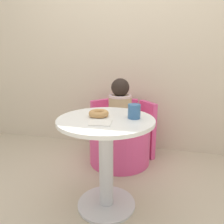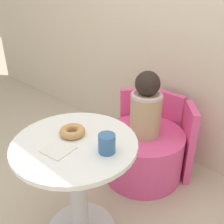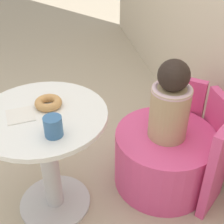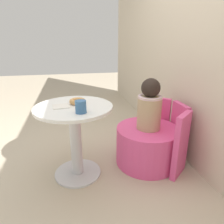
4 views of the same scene
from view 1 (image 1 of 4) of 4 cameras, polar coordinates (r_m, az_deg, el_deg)
The scene contains 9 objects.
ground_plane at distance 1.76m, azimuth -2.19°, elevation -22.72°, with size 12.00×12.00×0.00m, color #B7A88E.
back_wall at distance 2.51m, azimuth 5.17°, elevation 17.61°, with size 6.00×0.06×2.40m.
round_table at distance 1.52m, azimuth -1.57°, elevation -9.53°, with size 0.65×0.65×0.66m.
tub_chair at distance 2.25m, azimuth 2.03°, elevation -8.40°, with size 0.61×0.61×0.38m.
booth_backrest at distance 2.44m, azimuth 3.30°, elevation -3.76°, with size 0.71×0.26×0.60m.
child_figure at distance 2.12m, azimuth 2.13°, elevation 1.89°, with size 0.23×0.23×0.48m.
donut at distance 1.49m, azimuth -3.49°, elevation -0.38°, with size 0.14×0.14×0.04m.
cup at distance 1.44m, azimuth 5.82°, elevation 0.18°, with size 0.08×0.08×0.09m.
paper_napkin at distance 1.35m, azimuth -2.93°, elevation -2.73°, with size 0.15×0.15×0.01m.
Camera 1 is at (0.40, -1.34, 1.07)m, focal length 35.00 mm.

